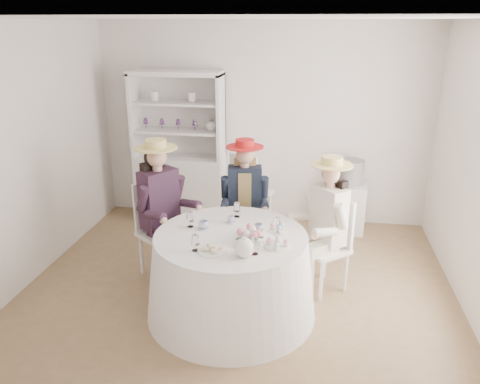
# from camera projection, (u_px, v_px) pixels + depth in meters

# --- Properties ---
(ground) EXTENTS (4.50, 4.50, 0.00)m
(ground) POSITION_uv_depth(u_px,v_px,m) (239.00, 287.00, 4.99)
(ground) COLOR brown
(ground) RESTS_ON ground
(ceiling) EXTENTS (4.50, 4.50, 0.00)m
(ceiling) POSITION_uv_depth(u_px,v_px,m) (238.00, 18.00, 4.07)
(ceiling) COLOR white
(ceiling) RESTS_ON wall_back
(wall_back) EXTENTS (4.50, 0.00, 4.50)m
(wall_back) POSITION_uv_depth(u_px,v_px,m) (262.00, 125.00, 6.39)
(wall_back) COLOR silver
(wall_back) RESTS_ON ground
(wall_front) EXTENTS (4.50, 0.00, 4.50)m
(wall_front) POSITION_uv_depth(u_px,v_px,m) (181.00, 267.00, 2.68)
(wall_front) COLOR silver
(wall_front) RESTS_ON ground
(wall_left) EXTENTS (0.00, 4.50, 4.50)m
(wall_left) POSITION_uv_depth(u_px,v_px,m) (26.00, 156.00, 4.87)
(wall_left) COLOR silver
(wall_left) RESTS_ON ground
(tea_table) EXTENTS (1.63, 1.63, 0.82)m
(tea_table) POSITION_uv_depth(u_px,v_px,m) (231.00, 274.00, 4.45)
(tea_table) COLOR white
(tea_table) RESTS_ON ground
(hutch) EXTENTS (1.25, 0.51, 2.07)m
(hutch) POSITION_uv_depth(u_px,v_px,m) (181.00, 169.00, 6.55)
(hutch) COLOR silver
(hutch) RESTS_ON ground
(side_table) EXTENTS (0.46, 0.46, 0.66)m
(side_table) POSITION_uv_depth(u_px,v_px,m) (349.00, 207.00, 6.27)
(side_table) COLOR silver
(side_table) RESTS_ON ground
(hatbox) EXTENTS (0.38, 0.38, 0.32)m
(hatbox) POSITION_uv_depth(u_px,v_px,m) (352.00, 172.00, 6.10)
(hatbox) COLOR black
(hatbox) RESTS_ON side_table
(guest_left) EXTENTS (0.66, 0.63, 1.54)m
(guest_left) POSITION_uv_depth(u_px,v_px,m) (161.00, 202.00, 4.96)
(guest_left) COLOR silver
(guest_left) RESTS_ON ground
(guest_mid) EXTENTS (0.55, 0.57, 1.47)m
(guest_mid) POSITION_uv_depth(u_px,v_px,m) (245.00, 195.00, 5.28)
(guest_mid) COLOR silver
(guest_mid) RESTS_ON ground
(guest_right) EXTENTS (0.62, 0.60, 1.45)m
(guest_right) POSITION_uv_depth(u_px,v_px,m) (326.00, 218.00, 4.70)
(guest_right) COLOR silver
(guest_right) RESTS_ON ground
(spare_chair) EXTENTS (0.59, 0.59, 1.07)m
(spare_chair) POSITION_uv_depth(u_px,v_px,m) (249.00, 189.00, 6.22)
(spare_chair) COLOR silver
(spare_chair) RESTS_ON ground
(teacup_a) EXTENTS (0.10, 0.10, 0.07)m
(teacup_a) POSITION_uv_depth(u_px,v_px,m) (203.00, 225.00, 4.42)
(teacup_a) COLOR white
(teacup_a) RESTS_ON tea_table
(teacup_b) EXTENTS (0.09, 0.09, 0.07)m
(teacup_b) POSITION_uv_depth(u_px,v_px,m) (231.00, 220.00, 4.56)
(teacup_b) COLOR white
(teacup_b) RESTS_ON tea_table
(teacup_c) EXTENTS (0.11, 0.11, 0.07)m
(teacup_c) POSITION_uv_depth(u_px,v_px,m) (258.00, 228.00, 4.37)
(teacup_c) COLOR white
(teacup_c) RESTS_ON tea_table
(flower_bowl) EXTENTS (0.23, 0.23, 0.05)m
(flower_bowl) POSITION_uv_depth(u_px,v_px,m) (252.00, 234.00, 4.27)
(flower_bowl) COLOR white
(flower_bowl) RESTS_ON tea_table
(flower_arrangement) EXTENTS (0.17, 0.18, 0.07)m
(flower_arrangement) POSITION_uv_depth(u_px,v_px,m) (249.00, 233.00, 4.16)
(flower_arrangement) COLOR pink
(flower_arrangement) RESTS_ON tea_table
(table_teapot) EXTENTS (0.24, 0.17, 0.18)m
(table_teapot) POSITION_uv_depth(u_px,v_px,m) (244.00, 248.00, 3.90)
(table_teapot) COLOR white
(table_teapot) RESTS_ON tea_table
(sandwich_plate) EXTENTS (0.25, 0.25, 0.06)m
(sandwich_plate) POSITION_uv_depth(u_px,v_px,m) (212.00, 250.00, 3.99)
(sandwich_plate) COLOR white
(sandwich_plate) RESTS_ON tea_table
(cupcake_stand) EXTENTS (0.23, 0.23, 0.21)m
(cupcake_stand) POSITION_uv_depth(u_px,v_px,m) (277.00, 238.00, 4.06)
(cupcake_stand) COLOR white
(cupcake_stand) RESTS_ON tea_table
(stemware_set) EXTENTS (0.90, 0.87, 0.15)m
(stemware_set) POSITION_uv_depth(u_px,v_px,m) (231.00, 227.00, 4.29)
(stemware_set) COLOR white
(stemware_set) RESTS_ON tea_table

